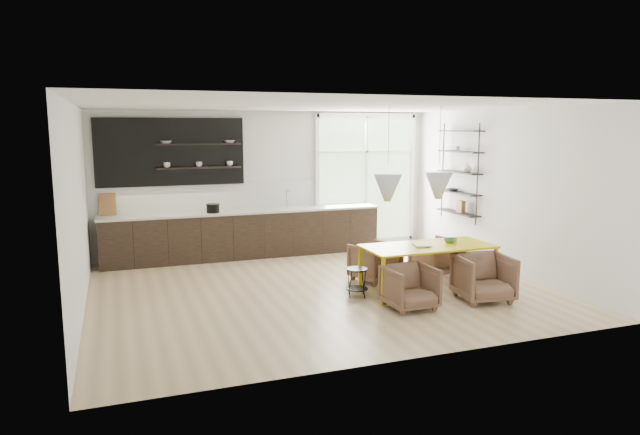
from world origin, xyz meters
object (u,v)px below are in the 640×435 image
Objects in this scene: armchair_back_right at (435,257)px; wire_stool at (357,278)px; dining_table at (428,249)px; armchair_front_right at (484,278)px; armchair_back_left at (375,262)px; armchair_front_left at (410,287)px.

armchair_back_right is 1.97m from wire_stool.
armchair_front_right is (0.55, -0.71, -0.34)m from dining_table.
armchair_front_right is at bearing 72.97° from armchair_back_right.
armchair_back_left is (-0.49, 0.88, -0.37)m from dining_table.
armchair_front_left is at bearing 36.37° from armchair_back_right.
armchair_back_left reaches higher than wire_stool.
armchair_back_right is at bearing 22.08° from wire_stool.
armchair_front_right is at bearing -26.23° from wire_stool.
wire_stool is at bearing 173.59° from dining_table.
armchair_back_left is at bearing -12.93° from armchair_back_right.
armchair_back_left reaches higher than armchair_front_left.
armchair_front_right is at bearing -52.20° from dining_table.
armchair_back_left is at bearing 130.95° from armchair_front_right.
dining_table is at bearing 135.44° from armchair_front_right.
armchair_back_right reaches higher than armchair_back_left.
armchair_front_left is 1.22m from armchair_front_right.
armchair_front_right is (1.04, -1.59, 0.03)m from armchair_back_left.
dining_table is 1.02m from armchair_front_left.
armchair_back_left is at bearing 119.34° from dining_table.
armchair_front_left is 0.89× the size of armchair_front_right.
dining_table reaches higher than armchair_front_left.
armchair_back_right is at bearing 161.48° from armchair_back_left.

